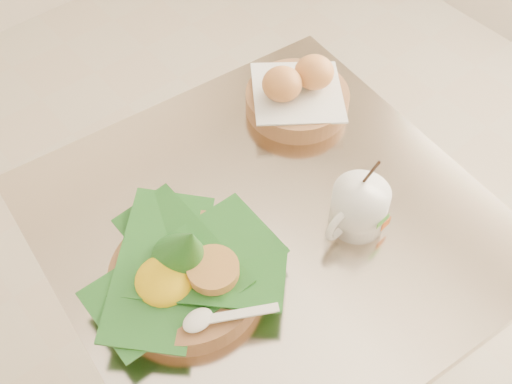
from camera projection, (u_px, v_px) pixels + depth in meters
cafe_table at (268, 288)px, 1.24m from camera, size 0.77×0.77×0.75m
rice_basket at (186, 273)px, 0.96m from camera, size 0.29×0.29×0.15m
bread_basket at (297, 94)px, 1.20m from camera, size 0.23×0.23×0.10m
coffee_mug at (358, 207)px, 1.03m from camera, size 0.13×0.10×0.16m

